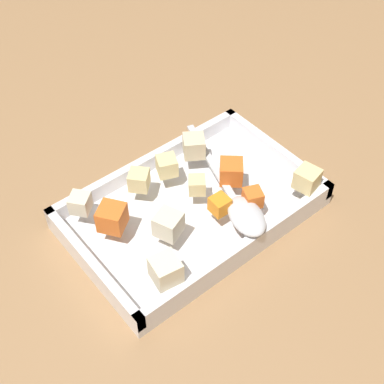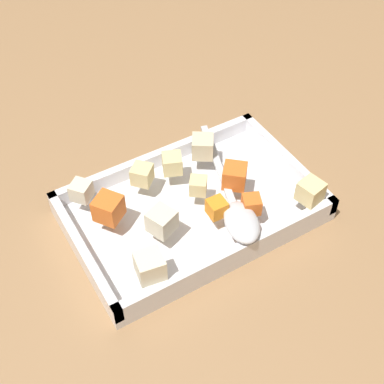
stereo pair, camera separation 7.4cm
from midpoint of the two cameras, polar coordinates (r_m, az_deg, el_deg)
The scene contains 15 objects.
ground_plane at distance 0.78m, azimuth -4.28°, elevation -2.71°, with size 4.00×4.00×0.00m, color #936D47.
baking_dish at distance 0.77m, azimuth -2.75°, elevation -2.07°, with size 0.34×0.22×0.04m.
carrot_chunk_far_right at distance 0.76m, azimuth 1.37°, elevation 2.02°, with size 0.03×0.03×0.03m, color orange.
carrot_chunk_far_left at distance 0.72m, azimuth 0.01°, elevation -1.52°, with size 0.02×0.02×0.02m, color orange.
carrot_chunk_near_left at distance 0.72m, azimuth -11.38°, elevation -2.81°, with size 0.03×0.03×0.03m, color orange.
carrot_chunk_corner_sw at distance 0.73m, azimuth 3.56°, elevation -0.76°, with size 0.02×0.02×0.02m, color orange.
potato_chunk_mid_right at distance 0.75m, azimuth -2.31°, elevation 0.59°, with size 0.02×0.02×0.02m, color #E0CC89.
potato_chunk_near_right at distance 0.66m, azimuth -6.06°, elevation -8.37°, with size 0.03×0.03×0.03m, color beige.
potato_chunk_corner_se at distance 0.76m, azimuth 9.33°, elevation 1.23°, with size 0.03×0.03×0.03m, color #E0CC89.
potato_chunk_front_center at distance 0.76m, azimuth -8.40°, elevation 1.11°, with size 0.03×0.03×0.03m, color #E0CC89.
potato_chunk_near_spoon at distance 0.77m, azimuth -5.40°, elevation 2.63°, with size 0.03×0.03×0.03m, color #E0CC89.
potato_chunk_heap_side at distance 0.80m, azimuth -2.46°, elevation 4.73°, with size 0.03×0.03×0.03m, color beige.
parsnip_chunk_heap_top at distance 0.75m, azimuth -14.50°, elevation -1.29°, with size 0.03×0.03×0.03m, color beige.
parsnip_chunk_rim_edge at distance 0.70m, azimuth -5.54°, elevation -3.58°, with size 0.03×0.03×0.03m, color beige.
serving_spoon at distance 0.72m, azimuth 2.37°, elevation -1.99°, with size 0.10×0.24×0.02m.
Camera 1 is at (0.30, 0.40, 0.60)m, focal length 50.64 mm.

